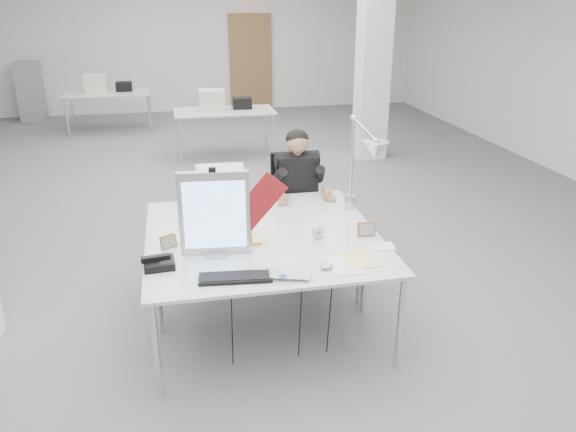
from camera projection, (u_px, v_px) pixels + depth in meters
name	position (u px, v px, depth m)	size (l,w,h in m)	color
room_shell	(232.00, 75.00, 6.05)	(10.04, 14.04, 3.24)	#5C5C5F
desk_main	(273.00, 261.00, 4.00)	(1.80, 0.90, 0.03)	silver
desk_second	(254.00, 215.00, 4.82)	(1.80, 0.90, 0.03)	silver
bg_desk_a	(224.00, 111.00, 9.04)	(1.60, 0.80, 0.03)	silver
bg_desk_b	(108.00, 93.00, 10.67)	(1.60, 0.80, 0.03)	silver
filing_cabinet	(31.00, 91.00, 11.72)	(0.45, 0.55, 1.20)	gray
office_chair	(296.00, 204.00, 5.53)	(0.57, 0.57, 1.17)	black
seated_person	(297.00, 175.00, 5.37)	(0.46, 0.58, 0.87)	black
monitor	(214.00, 214.00, 3.97)	(0.50, 0.05, 0.62)	#ACACB1
pennant	(257.00, 204.00, 3.97)	(0.46, 0.01, 0.19)	maroon
keyboard	(236.00, 278.00, 3.72)	(0.49, 0.16, 0.02)	black
laptop	(283.00, 278.00, 3.70)	(0.35, 0.23, 0.03)	silver
mouse	(327.00, 267.00, 3.85)	(0.10, 0.06, 0.04)	#ADAEB2
bankers_lamp	(251.00, 224.00, 4.21)	(0.27, 0.11, 0.30)	gold
desk_phone	(159.00, 264.00, 3.88)	(0.21, 0.19, 0.05)	black
picture_frame_left	(168.00, 242.00, 4.16)	(0.13, 0.01, 0.10)	#AD744A
picture_frame_right	(366.00, 229.00, 4.36)	(0.15, 0.01, 0.11)	#9A6742
desk_clock	(318.00, 232.00, 4.32)	(0.10, 0.10, 0.03)	silver
paper_stack_a	(345.00, 264.00, 3.92)	(0.23, 0.32, 0.01)	white
paper_stack_b	(359.00, 260.00, 3.99)	(0.20, 0.28, 0.01)	#FBEF96
paper_stack_c	(380.00, 246.00, 4.20)	(0.21, 0.14, 0.01)	white
beige_monitor	(221.00, 191.00, 4.78)	(0.41, 0.39, 0.39)	beige
architect_lamp	(361.00, 169.00, 4.57)	(0.23, 0.67, 0.86)	silver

